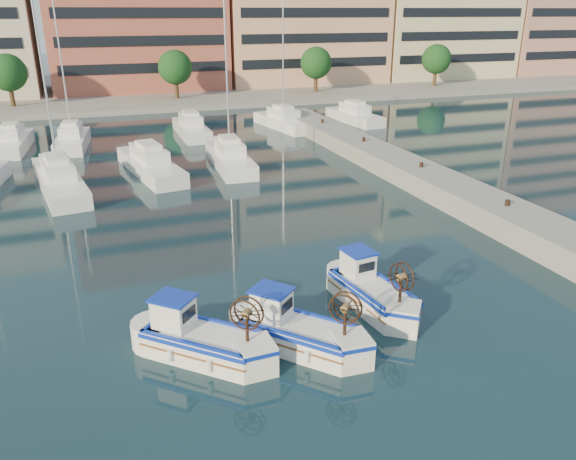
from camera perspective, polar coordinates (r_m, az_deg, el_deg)
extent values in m
plane|color=#17303C|center=(19.90, 2.67, -10.24)|extent=(300.00, 300.00, 0.00)
cube|color=gray|center=(32.21, 18.96, 2.43)|extent=(3.00, 60.00, 1.20)
cube|color=gray|center=(83.50, -15.49, 13.68)|extent=(180.00, 40.00, 0.60)
cube|color=#E4A67F|center=(86.23, 1.15, 22.16)|extent=(23.00, 14.00, 22.00)
cube|color=black|center=(79.72, 3.08, 22.20)|extent=(21.16, 0.12, 19.80)
cube|color=tan|center=(110.51, 25.12, 20.40)|extent=(21.00, 14.00, 23.00)
cylinder|color=#3F2B19|center=(70.09, -26.22, 11.95)|extent=(0.50, 0.50, 3.00)
sphere|color=#1B4D1D|center=(69.80, -26.59, 14.11)|extent=(4.00, 4.00, 4.00)
cylinder|color=#3F2B19|center=(70.49, -11.24, 13.72)|extent=(0.50, 0.50, 3.00)
sphere|color=#1B4D1D|center=(70.20, -11.41, 15.90)|extent=(4.00, 4.00, 4.00)
cylinder|color=#3F2B19|center=(75.32, 2.83, 14.56)|extent=(0.50, 0.50, 3.00)
sphere|color=#1B4D1D|center=(75.05, 2.87, 16.60)|extent=(4.00, 4.00, 4.00)
cylinder|color=#3F2B19|center=(83.82, 14.67, 14.61)|extent=(0.50, 0.50, 3.00)
sphere|color=#1B4D1D|center=(83.57, 14.85, 16.44)|extent=(4.00, 4.00, 4.00)
cube|color=white|center=(37.84, -22.18, 4.58)|extent=(3.68, 10.51, 1.00)
cylinder|color=silver|center=(36.79, -23.39, 12.79)|extent=(0.12, 0.12, 11.00)
cube|color=white|center=(39.71, -13.80, 6.29)|extent=(3.77, 9.71, 1.00)
cube|color=white|center=(40.63, -5.92, 7.13)|extent=(2.68, 8.77, 1.00)
cylinder|color=silver|center=(39.64, -6.22, 14.86)|extent=(0.12, 0.12, 11.00)
cube|color=white|center=(50.33, -26.18, 7.84)|extent=(2.77, 7.74, 1.00)
cube|color=white|center=(49.37, -21.04, 8.38)|extent=(2.97, 7.38, 1.00)
cylinder|color=silver|center=(48.57, -21.92, 14.69)|extent=(0.12, 0.12, 11.00)
cube|color=white|center=(51.65, -9.78, 10.00)|extent=(2.27, 8.16, 1.00)
cube|color=white|center=(54.16, -0.48, 10.83)|extent=(3.54, 8.70, 1.00)
cylinder|color=silver|center=(53.43, -0.50, 16.64)|extent=(0.12, 0.12, 11.00)
cube|color=white|center=(57.54, 6.76, 11.31)|extent=(2.96, 8.14, 1.00)
cube|color=white|center=(18.49, -8.55, -11.49)|extent=(3.79, 3.68, 0.92)
cube|color=#0C29A8|center=(18.30, -8.61, -10.56)|extent=(3.90, 3.79, 0.14)
cube|color=#1776B6|center=(18.33, -8.61, -10.71)|extent=(3.28, 3.17, 0.05)
cube|color=white|center=(18.52, -11.54, -8.22)|extent=(1.50, 1.49, 0.97)
cube|color=#0C29A8|center=(18.27, -11.66, -6.78)|extent=(1.69, 1.68, 0.07)
cylinder|color=#331E14|center=(17.29, -4.17, -10.01)|extent=(0.11, 0.11, 1.02)
cylinder|color=brown|center=(17.01, -4.22, -8.44)|extent=(0.37, 0.37, 0.25)
torus|color=#331E14|center=(16.91, -4.43, -8.64)|extent=(0.80, 0.75, 1.03)
torus|color=#331E14|center=(17.11, -4.02, -8.24)|extent=(0.80, 0.75, 1.03)
cube|color=white|center=(18.71, 1.18, -10.80)|extent=(3.62, 3.78, 0.92)
cube|color=#0C29A8|center=(18.53, 1.19, -9.89)|extent=(3.72, 3.89, 0.14)
cube|color=#1776B6|center=(18.56, 1.19, -10.03)|extent=(3.11, 3.27, 0.05)
cube|color=white|center=(18.67, -1.68, -7.54)|extent=(1.47, 1.49, 0.96)
cube|color=#0C29A8|center=(18.42, -1.69, -6.12)|extent=(1.66, 1.67, 0.07)
cylinder|color=#331E14|center=(17.66, 5.80, -9.39)|extent=(0.10, 0.10, 1.01)
cylinder|color=brown|center=(17.39, 5.87, -7.86)|extent=(0.37, 0.37, 0.24)
torus|color=#331E14|center=(17.28, 5.69, -8.05)|extent=(0.73, 0.80, 1.02)
torus|color=#331E14|center=(17.49, 6.03, -7.67)|extent=(0.73, 0.80, 1.02)
cube|color=white|center=(21.36, 8.57, -6.70)|extent=(2.04, 3.82, 0.91)
cube|color=#0C29A8|center=(21.20, 8.62, -5.88)|extent=(2.10, 3.94, 0.14)
cube|color=#1776B6|center=(21.22, 8.61, -6.01)|extent=(1.65, 3.42, 0.05)
cube|color=white|center=(21.70, 7.11, -3.40)|extent=(1.10, 1.25, 0.96)
cube|color=#0C29A8|center=(21.49, 7.17, -2.14)|extent=(1.24, 1.39, 0.07)
cylinder|color=#331E14|center=(19.83, 11.35, -6.09)|extent=(0.10, 0.10, 1.01)
cylinder|color=brown|center=(19.59, 11.46, -4.70)|extent=(0.31, 0.28, 0.24)
torus|color=#331E14|center=(19.51, 11.16, -4.78)|extent=(0.20, 1.01, 1.02)
torus|color=#331E14|center=(19.67, 11.76, -4.61)|extent=(0.20, 1.01, 1.02)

